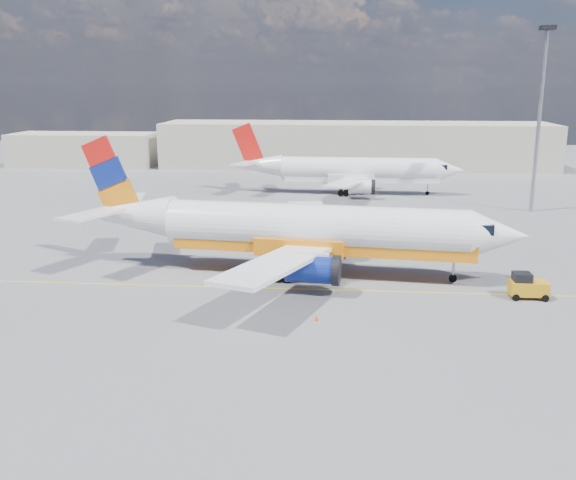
# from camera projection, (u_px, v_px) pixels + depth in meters

# --- Properties ---
(ground) EXTENTS (240.00, 240.00, 0.00)m
(ground) POSITION_uv_depth(u_px,v_px,m) (303.00, 302.00, 45.95)
(ground) COLOR #5B5B5F
(ground) RESTS_ON ground
(taxi_line) EXTENTS (70.00, 0.15, 0.01)m
(taxi_line) POSITION_uv_depth(u_px,v_px,m) (306.00, 289.00, 48.85)
(taxi_line) COLOR yellow
(taxi_line) RESTS_ON ground
(terminal_main) EXTENTS (70.00, 14.00, 8.00)m
(terminal_main) POSITION_uv_depth(u_px,v_px,m) (355.00, 145.00, 117.09)
(terminal_main) COLOR beige
(terminal_main) RESTS_ON ground
(terminal_annex) EXTENTS (26.00, 10.00, 6.00)m
(terminal_annex) POSITION_uv_depth(u_px,v_px,m) (84.00, 150.00, 118.48)
(terminal_annex) COLOR beige
(terminal_annex) RESTS_ON ground
(main_jet) EXTENTS (36.67, 28.86, 11.12)m
(main_jet) POSITION_uv_depth(u_px,v_px,m) (301.00, 230.00, 51.93)
(main_jet) COLOR white
(main_jet) RESTS_ON ground
(second_jet) EXTENTS (32.22, 25.50, 9.77)m
(second_jet) POSITION_uv_depth(u_px,v_px,m) (351.00, 171.00, 89.24)
(second_jet) COLOR white
(second_jet) RESTS_ON ground
(gse_tug) EXTENTS (2.71, 1.68, 1.92)m
(gse_tug) POSITION_uv_depth(u_px,v_px,m) (527.00, 286.00, 46.67)
(gse_tug) COLOR black
(gse_tug) RESTS_ON ground
(traffic_cone) EXTENTS (0.38, 0.38, 0.53)m
(traffic_cone) POSITION_uv_depth(u_px,v_px,m) (317.00, 318.00, 42.17)
(traffic_cone) COLOR white
(traffic_cone) RESTS_ON ground
(floodlight_mast) EXTENTS (1.57, 1.57, 21.52)m
(floodlight_mast) POSITION_uv_depth(u_px,v_px,m) (541.00, 103.00, 74.78)
(floodlight_mast) COLOR #95959C
(floodlight_mast) RESTS_ON ground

